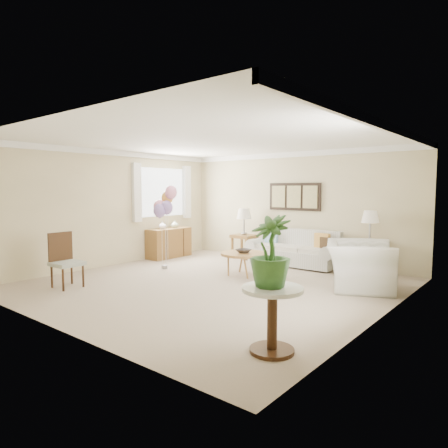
% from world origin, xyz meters
% --- Properties ---
extents(ground_plane, '(6.00, 6.00, 0.00)m').
position_xyz_m(ground_plane, '(0.00, 0.00, 0.00)').
color(ground_plane, tan).
extents(room_shell, '(6.04, 6.04, 2.60)m').
position_xyz_m(room_shell, '(-0.11, 0.09, 1.63)').
color(room_shell, beige).
rests_on(room_shell, ground).
extents(wall_art_triptych, '(1.35, 0.06, 0.65)m').
position_xyz_m(wall_art_triptych, '(0.00, 2.96, 1.55)').
color(wall_art_triptych, black).
rests_on(wall_art_triptych, ground).
extents(sofa, '(2.19, 0.82, 0.81)m').
position_xyz_m(sofa, '(0.26, 2.59, 0.32)').
color(sofa, silver).
rests_on(sofa, ground).
extents(end_table_left, '(0.54, 0.50, 0.59)m').
position_xyz_m(end_table_left, '(-1.19, 2.59, 0.50)').
color(end_table_left, olive).
rests_on(end_table_left, ground).
extents(end_table_right, '(0.62, 0.56, 0.67)m').
position_xyz_m(end_table_right, '(1.89, 2.70, 0.56)').
color(end_table_right, olive).
rests_on(end_table_right, ground).
extents(lamp_left, '(0.37, 0.37, 0.66)m').
position_xyz_m(lamp_left, '(-1.19, 2.59, 1.09)').
color(lamp_left, gray).
rests_on(lamp_left, end_table_left).
extents(lamp_right, '(0.36, 0.36, 0.63)m').
position_xyz_m(lamp_right, '(1.89, 2.70, 1.15)').
color(lamp_right, gray).
rests_on(lamp_right, end_table_right).
extents(coffee_table, '(0.92, 0.92, 0.46)m').
position_xyz_m(coffee_table, '(-0.01, 0.95, 0.43)').
color(coffee_table, '#A6703E').
rests_on(coffee_table, ground).
extents(decor_bowl, '(0.30, 0.30, 0.07)m').
position_xyz_m(decor_bowl, '(-0.01, 0.94, 0.50)').
color(decor_bowl, '#2E2826').
rests_on(decor_bowl, coffee_table).
extents(armchair, '(1.50, 1.58, 0.81)m').
position_xyz_m(armchair, '(2.17, 1.38, 0.41)').
color(armchair, silver).
rests_on(armchair, ground).
extents(side_table, '(0.65, 0.65, 0.71)m').
position_xyz_m(side_table, '(2.46, -1.92, 0.53)').
color(side_table, silver).
rests_on(side_table, ground).
extents(potted_plant, '(0.45, 0.45, 0.76)m').
position_xyz_m(potted_plant, '(2.44, -1.93, 1.08)').
color(potted_plant, '#2A5224').
rests_on(potted_plant, side_table).
extents(accent_chair, '(0.49, 0.49, 0.97)m').
position_xyz_m(accent_chair, '(-1.91, -1.79, 0.50)').
color(accent_chair, gray).
rests_on(accent_chair, ground).
extents(credenza, '(0.46, 1.20, 0.74)m').
position_xyz_m(credenza, '(-2.76, 1.50, 0.37)').
color(credenza, olive).
rests_on(credenza, ground).
extents(vase_white, '(0.18, 0.18, 0.19)m').
position_xyz_m(vase_white, '(-2.74, 1.27, 0.84)').
color(vase_white, silver).
rests_on(vase_white, credenza).
extents(vase_sage, '(0.19, 0.19, 0.19)m').
position_xyz_m(vase_sage, '(-2.74, 1.69, 0.84)').
color(vase_sage, '#B2C2A3').
rests_on(vase_sage, credenza).
extents(balloon_cluster, '(0.47, 0.54, 1.81)m').
position_xyz_m(balloon_cluster, '(-1.72, 0.42, 1.42)').
color(balloon_cluster, gray).
rests_on(balloon_cluster, ground).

